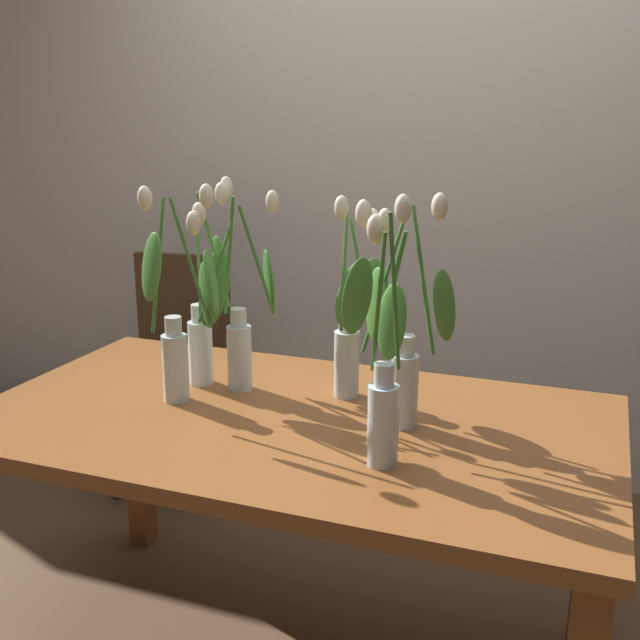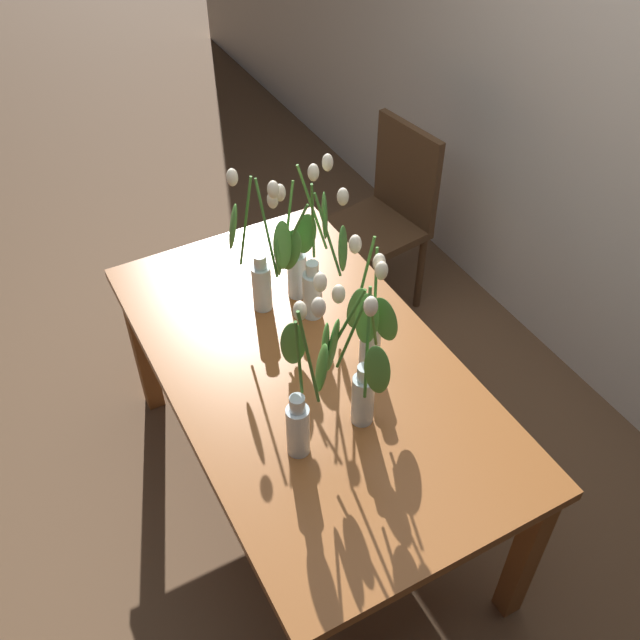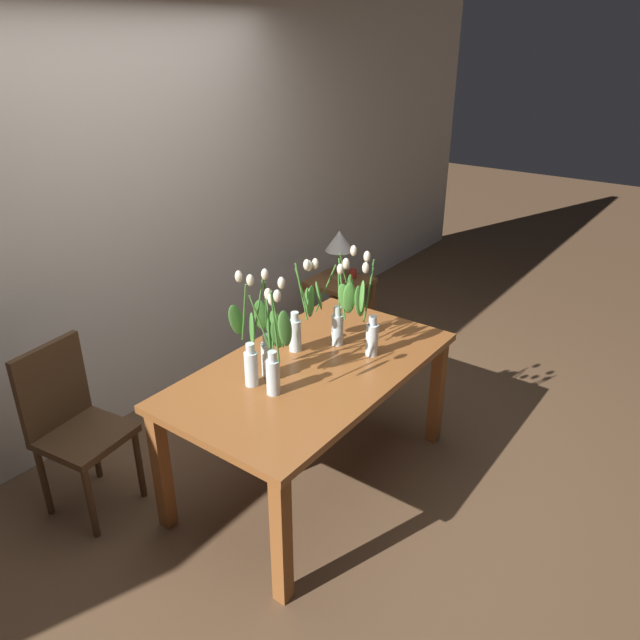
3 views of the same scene
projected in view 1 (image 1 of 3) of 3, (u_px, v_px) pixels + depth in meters
name	position (u px, v px, depth m)	size (l,w,h in m)	color
room_wall_rear	(427.00, 147.00, 3.05)	(9.00, 0.10, 2.70)	silver
dining_table	(290.00, 449.00, 1.93)	(1.60, 0.90, 0.74)	brown
tulip_vase_0	(399.00, 337.00, 1.77)	(0.27, 0.24, 0.57)	silver
tulip_vase_1	(382.00, 379.00, 1.61)	(0.15, 0.15, 0.58)	silver
tulip_vase_2	(177.00, 332.00, 1.95)	(0.16, 0.21, 0.57)	silver
tulip_vase_3	(206.00, 322.00, 2.09)	(0.16, 0.23, 0.57)	silver
tulip_vase_4	(236.00, 319.00, 2.04)	(0.21, 0.25, 0.56)	silver
tulip_vase_5	(352.00, 336.00, 1.97)	(0.16, 0.14, 0.55)	silver
dining_chair	(176.00, 357.00, 3.07)	(0.45, 0.45, 0.93)	#4C331E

